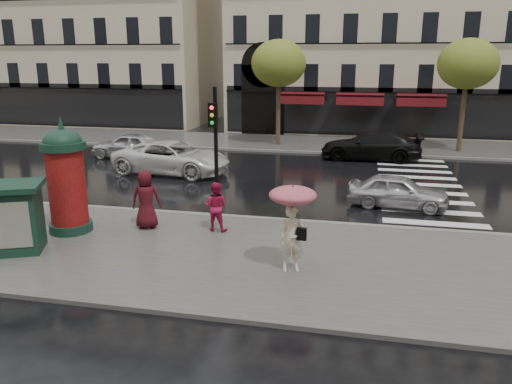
% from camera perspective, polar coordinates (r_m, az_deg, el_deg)
% --- Properties ---
extents(ground, '(160.00, 160.00, 0.00)m').
position_cam_1_polar(ground, '(14.94, -1.71, -6.93)').
color(ground, black).
rests_on(ground, ground).
extents(near_sidewalk, '(90.00, 7.00, 0.12)m').
position_cam_1_polar(near_sidewalk, '(14.47, -2.19, -7.44)').
color(near_sidewalk, '#474744').
rests_on(near_sidewalk, ground).
extents(far_sidewalk, '(90.00, 6.00, 0.12)m').
position_cam_1_polar(far_sidewalk, '(33.06, 6.23, 5.49)').
color(far_sidewalk, '#474744').
rests_on(far_sidewalk, ground).
extents(near_kerb, '(90.00, 0.25, 0.14)m').
position_cam_1_polar(near_kerb, '(17.66, 0.62, -3.11)').
color(near_kerb, slate).
rests_on(near_kerb, ground).
extents(far_kerb, '(90.00, 0.25, 0.14)m').
position_cam_1_polar(far_kerb, '(30.13, 5.62, 4.57)').
color(far_kerb, slate).
rests_on(far_kerb, ground).
extents(zebra_crossing, '(3.60, 11.75, 0.01)m').
position_cam_1_polar(zebra_crossing, '(23.84, 18.21, 0.84)').
color(zebra_crossing, silver).
rests_on(zebra_crossing, ground).
extents(tree_far_left, '(3.40, 3.40, 6.64)m').
position_cam_1_polar(tree_far_left, '(31.87, 2.61, 14.44)').
color(tree_far_left, '#38281C').
rests_on(tree_far_left, ground).
extents(tree_far_right, '(3.40, 3.40, 6.64)m').
position_cam_1_polar(tree_far_right, '(31.92, 23.04, 13.28)').
color(tree_far_right, '#38281C').
rests_on(tree_far_right, ground).
extents(woman_umbrella, '(1.24, 1.24, 2.38)m').
position_cam_1_polar(woman_umbrella, '(12.96, 4.19, -2.55)').
color(woman_umbrella, beige).
rests_on(woman_umbrella, near_sidewalk).
extents(woman_red, '(0.82, 0.66, 1.62)m').
position_cam_1_polar(woman_red, '(16.23, -4.63, -1.65)').
color(woman_red, '#A8143E').
rests_on(woman_red, near_sidewalk).
extents(man_burgundy, '(1.08, 0.83, 1.96)m').
position_cam_1_polar(man_burgundy, '(16.77, -12.45, -0.81)').
color(man_burgundy, '#420D14').
rests_on(man_burgundy, near_sidewalk).
extents(morris_column, '(1.40, 1.40, 3.76)m').
position_cam_1_polar(morris_column, '(16.97, -20.88, 1.60)').
color(morris_column, '#122F24').
rests_on(morris_column, near_sidewalk).
extents(traffic_light, '(0.29, 0.42, 4.54)m').
position_cam_1_polar(traffic_light, '(17.09, -4.71, 5.90)').
color(traffic_light, black).
rests_on(traffic_light, near_sidewalk).
extents(newsstand, '(2.11, 1.97, 2.03)m').
position_cam_1_polar(newsstand, '(16.00, -25.95, -2.57)').
color(newsstand, '#122F24').
rests_on(newsstand, near_sidewalk).
extents(car_silver, '(3.91, 1.97, 1.28)m').
position_cam_1_polar(car_silver, '(19.85, 15.92, 0.09)').
color(car_silver, silver).
rests_on(car_silver, ground).
extents(car_white, '(6.00, 3.25, 1.60)m').
position_cam_1_polar(car_white, '(25.01, -9.58, 3.91)').
color(car_white, silver).
rests_on(car_white, ground).
extents(car_black, '(5.58, 2.43, 1.60)m').
position_cam_1_polar(car_black, '(28.72, 13.01, 5.20)').
color(car_black, black).
rests_on(car_black, ground).
extents(car_far_silver, '(4.40, 2.03, 1.46)m').
position_cam_1_polar(car_far_silver, '(29.28, -14.30, 5.17)').
color(car_far_silver, silver).
rests_on(car_far_silver, ground).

